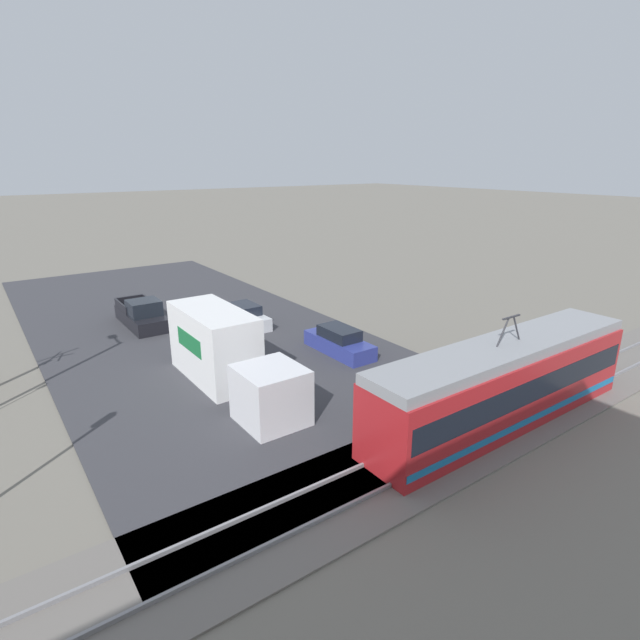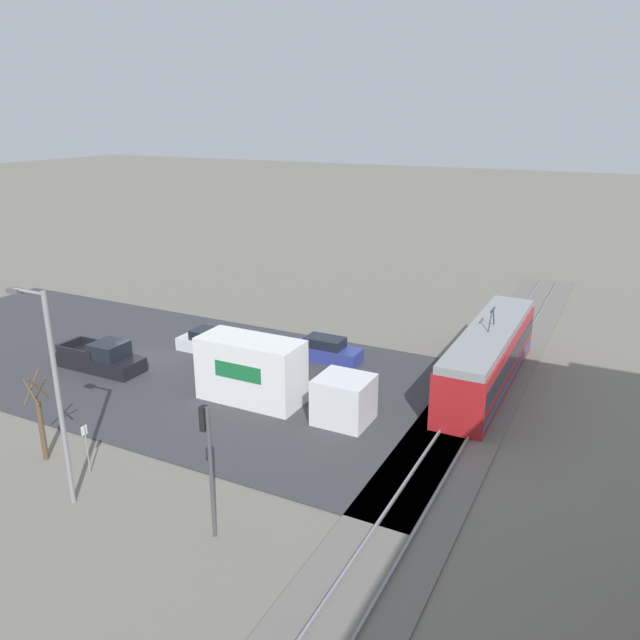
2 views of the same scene
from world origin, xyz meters
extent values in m
plane|color=slate|center=(0.00, 0.00, 0.00)|extent=(320.00, 320.00, 0.00)
cube|color=#38383D|center=(0.00, 0.00, 0.04)|extent=(18.04, 42.20, 0.08)
cube|color=slate|center=(0.00, 20.52, 0.04)|extent=(66.78, 4.40, 0.08)
cube|color=gray|center=(0.00, 19.80, 0.15)|extent=(65.44, 0.10, 0.14)
cube|color=gray|center=(0.00, 21.24, 0.15)|extent=(65.44, 0.10, 0.14)
cube|color=#B21E23|center=(-6.22, 20.52, 1.60)|extent=(13.94, 2.73, 3.05)
cube|color=black|center=(-6.22, 20.52, 1.97)|extent=(13.52, 2.76, 1.02)
cube|color=#1970AD|center=(-6.22, 20.52, 0.66)|extent=(13.80, 2.77, 0.29)
cube|color=gray|center=(-6.22, 20.52, 3.35)|extent=(13.94, 2.51, 0.44)
cylinder|color=#2D2D33|center=(-6.67, 20.52, 4.11)|extent=(0.66, 0.07, 1.15)
cylinder|color=#2D2D33|center=(-5.77, 20.52, 4.11)|extent=(0.66, 0.07, 1.15)
cube|color=#2D2D33|center=(-6.22, 20.52, 4.66)|extent=(1.10, 0.08, 0.06)
cube|color=silver|center=(1.78, 15.00, 1.29)|extent=(2.55, 2.72, 2.43)
cube|color=white|center=(1.78, 9.38, 1.87)|extent=(2.55, 5.78, 3.57)
cube|color=#196B38|center=(3.06, 9.38, 2.22)|extent=(0.02, 2.89, 0.89)
cube|color=black|center=(2.29, -1.38, 0.53)|extent=(2.10, 5.57, 0.90)
cube|color=black|center=(2.29, -0.60, 1.46)|extent=(1.93, 1.90, 0.97)
cube|color=black|center=(3.25, -2.55, 1.24)|extent=(0.13, 2.79, 0.52)
cube|color=black|center=(1.32, -2.55, 1.24)|extent=(0.13, 2.79, 0.52)
cube|color=black|center=(2.29, -4.06, 1.24)|extent=(1.93, 0.22, 0.52)
cube|color=red|center=(3.11, -4.14, 0.80)|extent=(0.14, 0.04, 0.18)
cube|color=navy|center=(-5.42, 10.33, 0.51)|extent=(1.71, 4.72, 0.87)
cube|color=black|center=(-5.42, 10.33, 1.26)|extent=(1.47, 2.46, 0.63)
cube|color=silver|center=(-3.24, 2.79, 0.51)|extent=(1.83, 4.29, 0.86)
cube|color=black|center=(-3.24, 2.79, 1.26)|extent=(1.58, 2.23, 0.63)
cylinder|color=#47474C|center=(12.29, 14.51, 2.69)|extent=(0.16, 0.16, 5.38)
cube|color=black|center=(12.29, 14.33, 4.90)|extent=(0.28, 0.22, 0.95)
sphere|color=red|center=(12.29, 14.21, 5.22)|extent=(0.18, 0.18, 0.18)
sphere|color=#3C2C06|center=(12.29, 14.21, 4.90)|extent=(0.18, 0.18, 0.18)
sphere|color=black|center=(12.29, 14.21, 4.58)|extent=(0.18, 0.18, 0.18)
cylinder|color=brown|center=(11.29, 4.22, 1.51)|extent=(0.24, 0.24, 3.01)
cylinder|color=brown|center=(11.54, 4.22, 3.49)|extent=(0.09, 0.85, 1.16)
cylinder|color=brown|center=(11.29, 4.47, 3.59)|extent=(1.02, 0.09, 1.41)
cylinder|color=brown|center=(11.04, 4.22, 3.49)|extent=(0.09, 0.85, 1.16)
cylinder|color=brown|center=(11.29, 3.97, 3.59)|extent=(1.02, 0.09, 1.41)
cylinder|color=gray|center=(13.16, 8.01, 4.51)|extent=(0.20, 0.20, 9.01)
cylinder|color=gray|center=(13.16, 7.21, 8.89)|extent=(0.12, 1.60, 0.12)
cube|color=#515156|center=(13.16, 6.46, 8.83)|extent=(0.36, 0.60, 0.18)
cylinder|color=gray|center=(11.24, 6.94, 1.16)|extent=(0.06, 0.06, 2.32)
cube|color=white|center=(11.24, 6.91, 2.10)|extent=(0.32, 0.02, 0.44)
cube|color=red|center=(11.24, 6.90, 2.10)|extent=(0.31, 0.01, 0.10)
camera|label=1|loc=(11.04, 31.56, 10.62)|focal=28.00mm
camera|label=2|loc=(28.16, 27.04, 15.19)|focal=35.00mm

